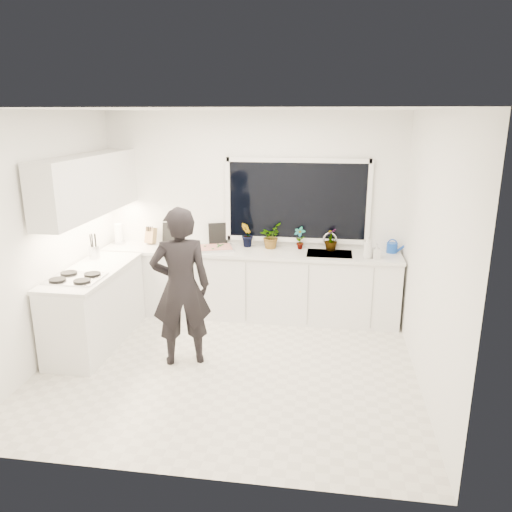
# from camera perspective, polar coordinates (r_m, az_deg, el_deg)

# --- Properties ---
(floor) EXTENTS (4.00, 3.50, 0.02)m
(floor) POSITION_cam_1_polar(r_m,az_deg,el_deg) (5.60, -3.18, -12.51)
(floor) COLOR beige
(floor) RESTS_ON ground
(wall_back) EXTENTS (4.00, 0.02, 2.70)m
(wall_back) POSITION_cam_1_polar(r_m,az_deg,el_deg) (6.78, -0.38, 4.85)
(wall_back) COLOR white
(wall_back) RESTS_ON ground
(wall_left) EXTENTS (0.02, 3.50, 2.70)m
(wall_left) POSITION_cam_1_polar(r_m,az_deg,el_deg) (5.84, -23.10, 1.71)
(wall_left) COLOR white
(wall_left) RESTS_ON ground
(wall_right) EXTENTS (0.02, 3.50, 2.70)m
(wall_right) POSITION_cam_1_polar(r_m,az_deg,el_deg) (5.09, 19.33, 0.13)
(wall_right) COLOR white
(wall_right) RESTS_ON ground
(ceiling) EXTENTS (4.00, 3.50, 0.02)m
(ceiling) POSITION_cam_1_polar(r_m,az_deg,el_deg) (4.92, -3.68, 16.52)
(ceiling) COLOR white
(ceiling) RESTS_ON wall_back
(window) EXTENTS (1.80, 0.02, 1.00)m
(window) POSITION_cam_1_polar(r_m,az_deg,el_deg) (6.65, 4.72, 6.32)
(window) COLOR black
(window) RESTS_ON wall_back
(base_cabinets_back) EXTENTS (3.92, 0.58, 0.88)m
(base_cabinets_back) POSITION_cam_1_polar(r_m,az_deg,el_deg) (6.73, -0.77, -3.29)
(base_cabinets_back) COLOR white
(base_cabinets_back) RESTS_ON floor
(base_cabinets_left) EXTENTS (0.58, 1.60, 0.88)m
(base_cabinets_left) POSITION_cam_1_polar(r_m,az_deg,el_deg) (6.24, -17.86, -5.69)
(base_cabinets_left) COLOR white
(base_cabinets_left) RESTS_ON floor
(countertop_back) EXTENTS (3.94, 0.62, 0.04)m
(countertop_back) POSITION_cam_1_polar(r_m,az_deg,el_deg) (6.58, -0.80, 0.47)
(countertop_back) COLOR silver
(countertop_back) RESTS_ON base_cabinets_back
(countertop_left) EXTENTS (0.62, 1.60, 0.04)m
(countertop_left) POSITION_cam_1_polar(r_m,az_deg,el_deg) (6.09, -18.23, -1.66)
(countertop_left) COLOR silver
(countertop_left) RESTS_ON base_cabinets_left
(upper_cabinets) EXTENTS (0.34, 2.10, 0.70)m
(upper_cabinets) POSITION_cam_1_polar(r_m,az_deg,el_deg) (6.25, -18.57, 7.71)
(upper_cabinets) COLOR white
(upper_cabinets) RESTS_ON wall_left
(sink) EXTENTS (0.58, 0.42, 0.14)m
(sink) POSITION_cam_1_polar(r_m,az_deg,el_deg) (6.52, 8.37, -0.13)
(sink) COLOR silver
(sink) RESTS_ON countertop_back
(faucet) EXTENTS (0.03, 0.03, 0.22)m
(faucet) POSITION_cam_1_polar(r_m,az_deg,el_deg) (6.67, 8.44, 1.66)
(faucet) COLOR silver
(faucet) RESTS_ON countertop_back
(stovetop) EXTENTS (0.56, 0.48, 0.03)m
(stovetop) POSITION_cam_1_polar(r_m,az_deg,el_deg) (5.79, -19.95, -2.35)
(stovetop) COLOR black
(stovetop) RESTS_ON countertop_left
(person) EXTENTS (0.74, 0.61, 1.75)m
(person) POSITION_cam_1_polar(r_m,az_deg,el_deg) (5.40, -8.58, -3.54)
(person) COLOR black
(person) RESTS_ON floor
(pizza_tray) EXTENTS (0.58, 0.50, 0.03)m
(pizza_tray) POSITION_cam_1_polar(r_m,az_deg,el_deg) (6.64, -4.75, 0.87)
(pizza_tray) COLOR silver
(pizza_tray) RESTS_ON countertop_back
(pizza) EXTENTS (0.52, 0.45, 0.01)m
(pizza) POSITION_cam_1_polar(r_m,az_deg,el_deg) (6.64, -4.76, 1.01)
(pizza) COLOR #B11719
(pizza) RESTS_ON pizza_tray
(watering_can) EXTENTS (0.16, 0.16, 0.13)m
(watering_can) POSITION_cam_1_polar(r_m,az_deg,el_deg) (6.69, 15.28, 0.91)
(watering_can) COLOR #1140A8
(watering_can) RESTS_ON countertop_back
(paper_towel_roll) EXTENTS (0.11, 0.11, 0.26)m
(paper_towel_roll) POSITION_cam_1_polar(r_m,az_deg,el_deg) (7.17, -15.43, 2.42)
(paper_towel_roll) COLOR white
(paper_towel_roll) RESTS_ON countertop_back
(knife_block) EXTENTS (0.15, 0.13, 0.22)m
(knife_block) POSITION_cam_1_polar(r_m,az_deg,el_deg) (7.04, -11.92, 2.25)
(knife_block) COLOR #A4754C
(knife_block) RESTS_ON countertop_back
(utensil_crock) EXTENTS (0.15, 0.15, 0.16)m
(utensil_crock) POSITION_cam_1_polar(r_m,az_deg,el_deg) (6.52, -17.99, 0.44)
(utensil_crock) COLOR #ACACB1
(utensil_crock) RESTS_ON countertop_left
(picture_frame_large) EXTENTS (0.22, 0.03, 0.28)m
(picture_frame_large) POSITION_cam_1_polar(r_m,az_deg,el_deg) (7.05, -9.78, 2.62)
(picture_frame_large) COLOR black
(picture_frame_large) RESTS_ON countertop_back
(picture_frame_small) EXTENTS (0.24, 0.11, 0.30)m
(picture_frame_small) POSITION_cam_1_polar(r_m,az_deg,el_deg) (6.86, -4.40, 2.54)
(picture_frame_small) COLOR black
(picture_frame_small) RESTS_ON countertop_back
(herb_plants) EXTENTS (1.32, 0.33, 0.34)m
(herb_plants) POSITION_cam_1_polar(r_m,az_deg,el_deg) (6.65, 2.56, 2.24)
(herb_plants) COLOR #26662D
(herb_plants) RESTS_ON countertop_back
(soap_bottles) EXTENTS (0.24, 0.16, 0.29)m
(soap_bottles) POSITION_cam_1_polar(r_m,az_deg,el_deg) (6.35, 12.93, 0.88)
(soap_bottles) COLOR #D8BF66
(soap_bottles) RESTS_ON countertop_back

